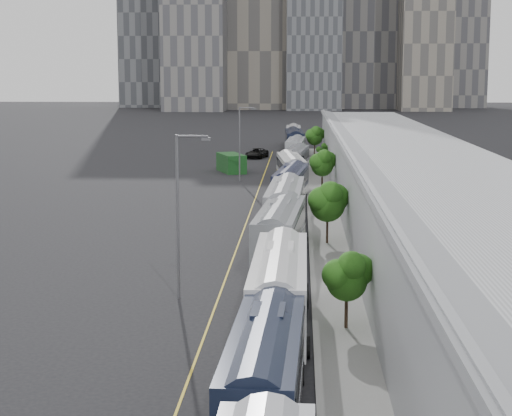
# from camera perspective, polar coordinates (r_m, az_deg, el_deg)

# --- Properties ---
(sidewalk) EXTENTS (10.00, 170.00, 0.12)m
(sidewalk) POSITION_cam_1_polar(r_m,az_deg,el_deg) (67.94, 7.76, -2.27)
(sidewalk) COLOR gray
(sidewalk) RESTS_ON ground
(lane_line) EXTENTS (0.12, 160.00, 0.02)m
(lane_line) POSITION_cam_1_polar(r_m,az_deg,el_deg) (67.88, -1.12, -2.24)
(lane_line) COLOR gold
(lane_line) RESTS_ON ground
(depot) EXTENTS (12.45, 160.40, 7.20)m
(depot) POSITION_cam_1_polar(r_m,az_deg,el_deg) (67.82, 11.18, 0.58)
(depot) COLOR gray
(depot) RESTS_ON ground
(bus_1) EXTENTS (3.08, 13.26, 3.85)m
(bus_1) POSITION_cam_1_polar(r_m,az_deg,el_deg) (33.64, 0.72, -11.10)
(bus_1) COLOR black
(bus_1) RESTS_ON ground
(bus_2) EXTENTS (3.08, 13.93, 4.07)m
(bus_2) POSITION_cam_1_polar(r_m,az_deg,el_deg) (44.91, 1.59, -5.82)
(bus_2) COLOR white
(bus_2) RESTS_ON ground
(bus_3) EXTENTS (3.68, 13.89, 4.01)m
(bus_3) POSITION_cam_1_polar(r_m,az_deg,el_deg) (61.13, 1.62, -1.88)
(bus_3) COLOR slate
(bus_3) RESTS_ON ground
(bus_4) EXTENTS (3.29, 14.11, 4.10)m
(bus_4) POSITION_cam_1_polar(r_m,az_deg,el_deg) (72.74, 1.96, -0.12)
(bus_4) COLOR #96989F
(bus_4) RESTS_ON ground
(bus_5) EXTENTS (3.77, 13.07, 3.77)m
(bus_5) POSITION_cam_1_polar(r_m,az_deg,el_deg) (88.16, 2.34, 1.37)
(bus_5) COLOR #161A32
(bus_5) RESTS_ON ground
(bus_6) EXTENTS (3.80, 12.94, 3.73)m
(bus_6) POSITION_cam_1_polar(r_m,az_deg,el_deg) (102.23, 2.34, 2.40)
(bus_6) COLOR silver
(bus_6) RESTS_ON ground
(bus_7) EXTENTS (3.70, 12.38, 3.57)m
(bus_7) POSITION_cam_1_polar(r_m,az_deg,el_deg) (115.38, 2.68, 3.11)
(bus_7) COLOR gray
(bus_7) RESTS_ON ground
(bus_8) EXTENTS (3.10, 12.53, 3.63)m
(bus_8) POSITION_cam_1_polar(r_m,az_deg,el_deg) (131.14, 2.65, 3.82)
(bus_8) COLOR #B3B6BE
(bus_8) RESTS_ON ground
(bus_9) EXTENTS (3.43, 14.09, 4.09)m
(bus_9) POSITION_cam_1_polar(r_m,az_deg,el_deg) (143.99, 2.57, 4.35)
(bus_9) COLOR black
(bus_9) RESTS_ON ground
(bus_10) EXTENTS (2.92, 13.14, 3.84)m
(bus_10) POSITION_cam_1_polar(r_m,az_deg,el_deg) (158.72, 2.51, 4.73)
(bus_10) COLOR #BEBDC0
(bus_10) RESTS_ON ground
(tree_1) EXTENTS (2.15, 2.15, 4.03)m
(tree_1) POSITION_cam_1_polar(r_m,az_deg,el_deg) (44.30, 6.07, -4.45)
(tree_1) COLOR black
(tree_1) RESTS_ON ground
(tree_2) EXTENTS (2.76, 2.76, 4.96)m
(tree_2) POSITION_cam_1_polar(r_m,az_deg,el_deg) (66.38, 4.80, 0.59)
(tree_2) COLOR black
(tree_2) RESTS_ON ground
(tree_3) EXTENTS (2.38, 2.38, 5.16)m
(tree_3) POSITION_cam_1_polar(r_m,az_deg,el_deg) (90.81, 4.44, 3.07)
(tree_3) COLOR black
(tree_3) RESTS_ON ground
(tree_4) EXTENTS (1.06, 1.06, 3.34)m
(tree_4) POSITION_cam_1_polar(r_m,az_deg,el_deg) (117.02, 4.45, 3.76)
(tree_4) COLOR black
(tree_4) RESTS_ON ground
(tree_5) EXTENTS (2.57, 2.57, 4.96)m
(tree_5) POSITION_cam_1_polar(r_m,az_deg,el_deg) (135.94, 3.93, 4.89)
(tree_5) COLOR black
(tree_5) RESTS_ON ground
(street_lamp_near) EXTENTS (2.04, 0.22, 9.71)m
(street_lamp_near) POSITION_cam_1_polar(r_m,az_deg,el_deg) (49.95, -5.05, 0.14)
(street_lamp_near) COLOR #59595E
(street_lamp_near) RESTS_ON ground
(street_lamp_far) EXTENTS (2.04, 0.22, 9.19)m
(street_lamp_far) POSITION_cam_1_polar(r_m,az_deg,el_deg) (105.49, -1.01, 4.64)
(street_lamp_far) COLOR #59595E
(street_lamp_far) RESTS_ON ground
(shipping_container) EXTENTS (4.62, 6.99, 2.47)m
(shipping_container) POSITION_cam_1_polar(r_m,az_deg,el_deg) (116.06, -1.66, 3.02)
(shipping_container) COLOR #144218
(shipping_container) RESTS_ON ground
(suv) EXTENTS (3.84, 6.06, 1.56)m
(suv) POSITION_cam_1_polar(r_m,az_deg,el_deg) (135.53, 0.05, 3.67)
(suv) COLOR black
(suv) RESTS_ON ground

